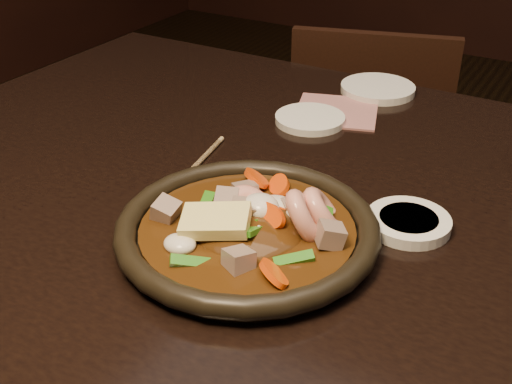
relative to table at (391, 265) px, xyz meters
The scene contains 9 objects.
table is the anchor object (origin of this frame).
chair 0.79m from the table, 112.63° to the left, with size 0.46×0.46×0.79m.
plate 0.22m from the table, 133.66° to the right, with size 0.31×0.31×0.03m.
stirfry 0.21m from the table, 134.29° to the right, with size 0.23×0.24×0.07m.
soy_dish 0.09m from the table, 42.67° to the right, with size 0.10×0.10×0.01m, color white.
saucer_left 0.31m from the table, 137.68° to the left, with size 0.11×0.11×0.01m, color white.
saucer_right 0.43m from the table, 114.38° to the left, with size 0.13×0.13×0.01m, color white.
chopsticks 0.30m from the table, 169.12° to the right, with size 0.05×0.26×0.01m.
napkin 0.34m from the table, 127.45° to the left, with size 0.13×0.13×0.00m, color #A56766.
Camera 1 is at (0.19, -0.68, 1.19)m, focal length 45.00 mm.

